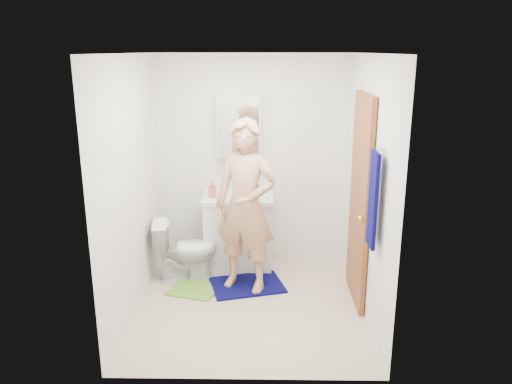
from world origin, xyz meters
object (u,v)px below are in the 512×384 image
vanity_cabinet (239,233)px  medicine_cabinet (239,126)px  soap_dispenser (212,189)px  man (246,206)px  towel (373,200)px  toothbrush_cup (253,189)px  toilet (185,250)px

vanity_cabinet → medicine_cabinet: 1.22m
vanity_cabinet → medicine_cabinet: (0.00, 0.22, 1.20)m
soap_dispenser → man: bearing=-53.9°
towel → toothbrush_cup: (-1.01, 1.56, -0.35)m
soap_dispenser → man: (0.39, -0.53, -0.03)m
vanity_cabinet → soap_dispenser: soap_dispenser is taller
toilet → man: man is taller
towel → vanity_cabinet: bearing=128.5°
soap_dispenser → man: size_ratio=0.10×
towel → man: man is taller
vanity_cabinet → man: man is taller
towel → man: bearing=140.7°
vanity_cabinet → soap_dispenser: (-0.28, -0.07, 0.54)m
man → toilet: bearing=-178.4°
vanity_cabinet → man: bearing=-80.2°
vanity_cabinet → toothbrush_cup: (0.17, 0.07, 0.50)m
soap_dispenser → vanity_cabinet: bearing=13.9°
toilet → towel: bearing=-129.7°
medicine_cabinet → soap_dispenser: medicine_cabinet is taller
man → medicine_cabinet: bearing=118.3°
man → towel: bearing=-18.2°
toothbrush_cup → man: man is taller
toilet → man: 0.91m
vanity_cabinet → man: (0.10, -0.60, 0.51)m
medicine_cabinet → toilet: medicine_cabinet is taller
medicine_cabinet → toothbrush_cup: size_ratio=5.28×
medicine_cabinet → towel: medicine_cabinet is taller
toilet → man: (0.67, -0.24, 0.57)m
medicine_cabinet → soap_dispenser: bearing=-133.9°
medicine_cabinet → towel: 2.11m
toilet → toothbrush_cup: 1.02m
vanity_cabinet → towel: bearing=-51.5°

